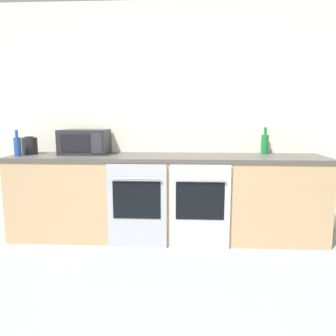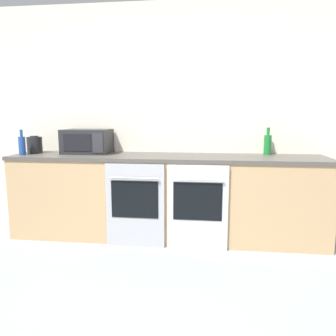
# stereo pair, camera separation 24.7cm
# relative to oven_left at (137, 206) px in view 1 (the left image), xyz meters

# --- Properties ---
(wall_back) EXTENTS (10.00, 0.06, 2.60)m
(wall_back) POSITION_rel_oven_left_xyz_m (0.28, 0.67, 0.86)
(wall_back) COLOR silver
(wall_back) RESTS_ON ground_plane
(counter_back) EXTENTS (3.40, 0.65, 0.91)m
(counter_back) POSITION_rel_oven_left_xyz_m (0.28, 0.33, 0.02)
(counter_back) COLOR tan
(counter_back) RESTS_ON ground_plane
(oven_left) EXTENTS (0.60, 0.06, 0.87)m
(oven_left) POSITION_rel_oven_left_xyz_m (0.00, 0.00, 0.00)
(oven_left) COLOR #A8AAAF
(oven_left) RESTS_ON ground_plane
(oven_right) EXTENTS (0.60, 0.06, 0.87)m
(oven_right) POSITION_rel_oven_left_xyz_m (0.63, 0.00, 0.00)
(oven_right) COLOR silver
(oven_right) RESTS_ON ground_plane
(microwave) EXTENTS (0.52, 0.37, 0.27)m
(microwave) POSITION_rel_oven_left_xyz_m (-0.65, 0.43, 0.61)
(microwave) COLOR #232326
(microwave) RESTS_ON counter_back
(bottle_green) EXTENTS (0.08, 0.08, 0.30)m
(bottle_green) POSITION_rel_oven_left_xyz_m (1.38, 0.54, 0.59)
(bottle_green) COLOR #19722D
(bottle_green) RESTS_ON counter_back
(bottle_blue) EXTENTS (0.07, 0.07, 0.28)m
(bottle_blue) POSITION_rel_oven_left_xyz_m (-1.30, 0.18, 0.58)
(bottle_blue) COLOR #234793
(bottle_blue) RESTS_ON counter_back
(kettle) EXTENTS (0.17, 0.17, 0.20)m
(kettle) POSITION_rel_oven_left_xyz_m (-1.25, 0.37, 0.57)
(kettle) COLOR #232326
(kettle) RESTS_ON counter_back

